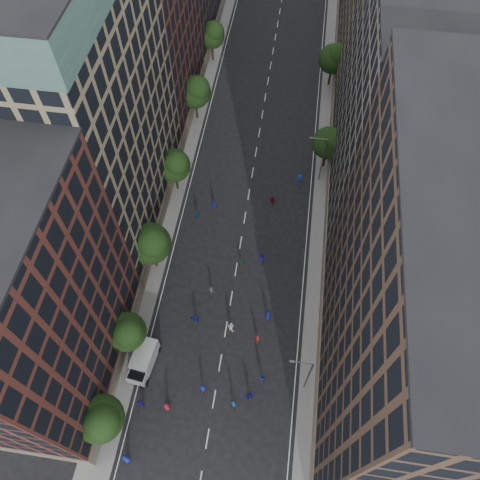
{
  "coord_description": "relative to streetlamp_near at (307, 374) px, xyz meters",
  "views": [
    {
      "loc": [
        5.08,
        -4.24,
        57.91
      ],
      "look_at": [
        0.03,
        30.68,
        2.0
      ],
      "focal_mm": 35.0,
      "sensor_mm": 36.0,
      "label": 1
    }
  ],
  "objects": [
    {
      "name": "skater_16",
      "position": [
        -17.47,
        22.69,
        -4.33
      ],
      "size": [
        1.01,
        0.5,
        1.67
      ],
      "primitive_type": "imported",
      "rotation": [
        0.0,
        0.0,
        3.04
      ],
      "color": "navy",
      "rests_on": "ground"
    },
    {
      "name": "tree_left_5",
      "position": [
        -21.39,
        59.86,
        0.51
      ],
      "size": [
        4.8,
        4.8,
        8.33
      ],
      "color": "black",
      "rests_on": "ground"
    },
    {
      "name": "tree_right_a",
      "position": [
        1.02,
        35.85,
        0.46
      ],
      "size": [
        5.0,
        5.0,
        8.39
      ],
      "color": "black",
      "rests_on": "ground"
    },
    {
      "name": "skater_12",
      "position": [
        -5.14,
        8.3,
        -4.33
      ],
      "size": [
        0.84,
        0.57,
        1.68
      ],
      "primitive_type": "imported",
      "rotation": [
        0.0,
        0.0,
        3.19
      ],
      "color": "#11168E",
      "rests_on": "ground"
    },
    {
      "name": "cargo_van",
      "position": [
        -19.65,
        -0.03,
        -3.67
      ],
      "size": [
        3.12,
        5.6,
        2.85
      ],
      "rotation": [
        0.0,
        0.0,
        -0.12
      ],
      "color": "#B5B5B7",
      "rests_on": "ground"
    },
    {
      "name": "skater_13",
      "position": [
        -15.26,
        24.97,
        -4.26
      ],
      "size": [
        0.75,
        0.59,
        1.82
      ],
      "primitive_type": "imported",
      "rotation": [
        0.0,
        0.0,
        2.89
      ],
      "color": "#121798",
      "rests_on": "ground"
    },
    {
      "name": "skater_3",
      "position": [
        -11.82,
        -2.22,
        -4.39
      ],
      "size": [
        1.14,
        0.86,
        1.57
      ],
      "primitive_type": "imported",
      "rotation": [
        0.0,
        0.0,
        2.83
      ],
      "color": "#1523AC",
      "rests_on": "ground"
    },
    {
      "name": "skater_2",
      "position": [
        -5.0,
        0.18,
        -4.34
      ],
      "size": [
        0.94,
        0.81,
        1.65
      ],
      "primitive_type": "imported",
      "rotation": [
        0.0,
        0.0,
        3.4
      ],
      "color": "#152CB0",
      "rests_on": "ground"
    },
    {
      "name": "tree_left_2",
      "position": [
        -21.36,
        13.83,
        1.19
      ],
      "size": [
        5.6,
        5.6,
        9.45
      ],
      "color": "black",
      "rests_on": "ground"
    },
    {
      "name": "skater_15",
      "position": [
        -2.79,
        31.82,
        -4.23
      ],
      "size": [
        1.36,
        1.04,
        1.87
      ],
      "primitive_type": "imported",
      "rotation": [
        0.0,
        0.0,
        3.47
      ],
      "color": "#143AA5",
      "rests_on": "ground"
    },
    {
      "name": "streetlamp_far",
      "position": [
        0.0,
        33.0,
        0.0
      ],
      "size": [
        2.64,
        0.22,
        9.06
      ],
      "color": "#595B60",
      "rests_on": "ground"
    },
    {
      "name": "streetlamp_near",
      "position": [
        0.0,
        0.0,
        0.0
      ],
      "size": [
        2.64,
        0.22,
        9.06
      ],
      "color": "#595B60",
      "rests_on": "ground"
    },
    {
      "name": "bldg_right_b",
      "position": [
        8.63,
        32.0,
        11.33
      ],
      "size": [
        14.0,
        28.0,
        33.0
      ],
      "primitive_type": "cube",
      "color": "#625B51",
      "rests_on": "ground"
    },
    {
      "name": "skater_17",
      "position": [
        -6.54,
        27.34,
        -4.39
      ],
      "size": [
        1.52,
        0.88,
        1.56
      ],
      "primitive_type": "imported",
      "rotation": [
        0.0,
        0.0,
        2.83
      ],
      "color": "maroon",
      "rests_on": "ground"
    },
    {
      "name": "bldg_right_a",
      "position": [
        8.63,
        3.0,
        12.83
      ],
      "size": [
        14.0,
        30.0,
        36.0
      ],
      "primitive_type": "cube",
      "color": "#4B3628",
      "rests_on": "ground"
    },
    {
      "name": "skater_4",
      "position": [
        -18.7,
        -4.94,
        -4.23
      ],
      "size": [
        1.14,
        0.55,
        1.88
      ],
      "primitive_type": "imported",
      "rotation": [
        0.0,
        0.0,
        3.05
      ],
      "color": "#191299",
      "rests_on": "ground"
    },
    {
      "name": "tree_left_4",
      "position": [
        -21.37,
        43.84,
        0.93
      ],
      "size": [
        5.4,
        5.4,
        9.08
      ],
      "color": "black",
      "rests_on": "ground"
    },
    {
      "name": "tree_left_1",
      "position": [
        -21.39,
        1.86,
        0.38
      ],
      "size": [
        4.8,
        4.8,
        8.21
      ],
      "color": "black",
      "rests_on": "ground"
    },
    {
      "name": "sidewalk_left",
      "position": [
        -22.37,
        35.5,
        -5.09
      ],
      "size": [
        4.0,
        105.0,
        0.15
      ],
      "primitive_type": "cube",
      "color": "slate",
      "rests_on": "ground"
    },
    {
      "name": "skater_5",
      "position": [
        -6.17,
        -2.21,
        -4.39
      ],
      "size": [
        1.52,
        0.96,
        1.56
      ],
      "primitive_type": "imported",
      "rotation": [
        0.0,
        0.0,
        3.52
      ],
      "color": "#121394",
      "rests_on": "ground"
    },
    {
      "name": "ground",
      "position": [
        -10.37,
        28.0,
        -5.17
      ],
      "size": [
        240.0,
        240.0,
        0.0
      ],
      "primitive_type": "plane",
      "color": "black",
      "rests_on": "ground"
    },
    {
      "name": "skater_9",
      "position": [
        -13.12,
        10.86,
        -4.42
      ],
      "size": [
        1.07,
        0.75,
        1.5
      ],
      "primitive_type": "imported",
      "rotation": [
        0.0,
        0.0,
        2.92
      ],
      "color": "#424248",
      "rests_on": "ground"
    },
    {
      "name": "skater_6",
      "position": [
        -15.65,
        -4.85,
        -4.3
      ],
      "size": [
        1.0,
        0.85,
        1.73
      ],
      "primitive_type": "imported",
      "rotation": [
        0.0,
        0.0,
        3.56
      ],
      "color": "#A51B2D",
      "rests_on": "ground"
    },
    {
      "name": "bldg_left_a",
      "position": [
        -29.37,
        -1.0,
        9.83
      ],
      "size": [
        14.0,
        22.0,
        30.0
      ],
      "primitive_type": "cube",
      "color": "#53271F",
      "rests_on": "ground"
    },
    {
      "name": "tree_right_b",
      "position": [
        1.02,
        55.85,
        0.79
      ],
      "size": [
        5.2,
        5.2,
        8.83
      ],
      "color": "black",
      "rests_on": "ground"
    },
    {
      "name": "tree_left_3",
      "position": [
        -21.38,
        27.85,
        0.65
      ],
      "size": [
        5.0,
        5.0,
        8.58
      ],
      "color": "black",
      "rests_on": "ground"
    },
    {
      "name": "skater_10",
      "position": [
        -9.64,
        15.75,
        -4.3
      ],
      "size": [
        1.03,
        0.45,
        1.74
      ],
      "primitive_type": "imported",
      "rotation": [
        0.0,
        0.0,
        3.12
      ],
      "color": "#1B5C36",
      "rests_on": "ground"
    },
    {
      "name": "skater_14",
      "position": [
        -7.04,
        16.88,
        -4.21
      ],
      "size": [
        1.08,
        0.93,
        1.91
      ],
      "primitive_type": "imported",
      "rotation": [
        0.0,
        0.0,
        2.89
      ],
      "color": "#1D14A4",
      "rests_on": "ground"
    },
    {
      "name": "bldg_left_c",
      "position": [
        -29.37,
        46.0,
        8.83
      ],
      "size": [
        14.0,
        20.0,
        28.0
      ],
      "primitive_type": "cube",
      "color": "#53271F",
      "rests_on": "ground"
    },
    {
      "name": "skater_7",
      "position": [
        -6.1,
        4.97,
        -4.28
      ],
      "size": [
        0.66,
        0.44,
        1.79
      ],
      "primitive_type": "imported",
      "rotation": [
        0.0,
        0.0,
        3.16
      ],
      "color": "#AA1C20",
      "rests_on": "ground"
    },
    {
      "name": "bldg_left_b",
      "position": [
        -29.37,
        23.0,
        11.83
      ],
      "size": [
        14.0,
        26.0,
        34.0
      ],
      "primitive_type": "cube",
      "color": "#827355",
      "rests_on": "ground"
    },
    {
      "name": "tree_left_0",
      "position": [
        -21.38,
        -8.15,
        0.79
      ],
      "size": [
        5.2,
        5.2,
        8.83
      ],
      "color": "black",
      "rests_on": "ground"
    },
    {
      "name": "skater_11",
      "position": [
        -14.48,
        6.51,
        -4.4
      ],
      "size": [
        1.46,
        0.55,
        1.54
      ],
      "primitive_type": "imported",
      "rotation": [
        0.0,
        0.0,
        3.21
      ],
      "color": "#13259F",
      "rests_on": "ground"
    },
    {
      "name": "sidewalk_right",
      "position": [
        1.63,
        35.5,
        -5.09
      ],
      "size": [
        4.0,
        105.0,
        0.15
      ],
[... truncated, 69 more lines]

